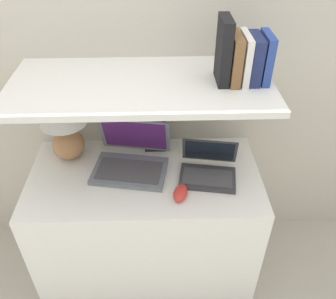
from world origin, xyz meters
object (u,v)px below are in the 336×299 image
at_px(computer_mouse, 180,193).
at_px(table_lamp, 64,125).
at_px(book_brown, 234,58).
at_px(laptop_large, 131,159).
at_px(book_black, 224,51).
at_px(laptop_small, 208,169).
at_px(book_navy, 254,59).
at_px(book_white, 244,58).
at_px(router_box, 155,135).
at_px(book_blue, 265,58).

bearing_deg(computer_mouse, table_lamp, 150.68).
xyz_separation_m(computer_mouse, book_brown, (0.22, 0.22, 0.52)).
distance_m(laptop_large, book_black, 0.66).
distance_m(laptop_small, book_black, 0.54).
relative_size(laptop_small, book_black, 1.12).
height_order(laptop_large, book_brown, book_brown).
relative_size(table_lamp, computer_mouse, 2.71).
relative_size(laptop_large, laptop_small, 1.34).
relative_size(computer_mouse, book_black, 0.46).
height_order(table_lamp, book_brown, book_brown).
distance_m(table_lamp, book_black, 0.80).
bearing_deg(laptop_small, computer_mouse, -135.24).
distance_m(book_navy, book_white, 0.04).
bearing_deg(router_box, book_brown, -22.83).
bearing_deg(book_navy, table_lamp, 174.36).
distance_m(book_navy, book_brown, 0.08).
height_order(computer_mouse, book_blue, book_blue).
bearing_deg(book_white, laptop_large, -179.03).
bearing_deg(router_box, computer_mouse, -73.05).
xyz_separation_m(book_navy, book_black, (-0.12, 0.00, 0.03)).
height_order(router_box, book_blue, book_blue).
bearing_deg(computer_mouse, book_black, 51.90).
distance_m(laptop_large, book_brown, 0.66).
distance_m(laptop_small, router_box, 0.33).
xyz_separation_m(book_white, book_brown, (-0.04, 0.00, -0.00)).
height_order(table_lamp, laptop_large, table_lamp).
xyz_separation_m(book_blue, book_brown, (-0.12, 0.00, -0.00)).
relative_size(book_navy, book_brown, 0.97).
relative_size(router_box, book_navy, 0.85).
xyz_separation_m(laptop_small, book_white, (0.12, 0.08, 0.51)).
xyz_separation_m(table_lamp, laptop_large, (0.31, -0.09, -0.14)).
xyz_separation_m(router_box, book_navy, (0.40, -0.14, 0.46)).
distance_m(computer_mouse, router_box, 0.37).
relative_size(laptop_large, router_box, 2.40).
bearing_deg(computer_mouse, laptop_small, 44.76).
bearing_deg(book_blue, computer_mouse, -147.35).
bearing_deg(book_navy, router_box, 161.26).
bearing_deg(book_brown, book_black, 180.00).
bearing_deg(laptop_large, book_brown, 1.05).
relative_size(laptop_small, book_brown, 1.49).
distance_m(laptop_large, book_blue, 0.75).
bearing_deg(book_brown, computer_mouse, -134.87).
height_order(book_navy, book_brown, book_brown).
xyz_separation_m(laptop_large, book_white, (0.48, 0.01, 0.50)).
relative_size(table_lamp, book_navy, 1.72).
xyz_separation_m(router_box, book_brown, (0.32, -0.14, 0.46)).
height_order(book_blue, book_white, same).
distance_m(table_lamp, book_brown, 0.83).
height_order(table_lamp, book_blue, book_blue).
height_order(table_lamp, laptop_small, table_lamp).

